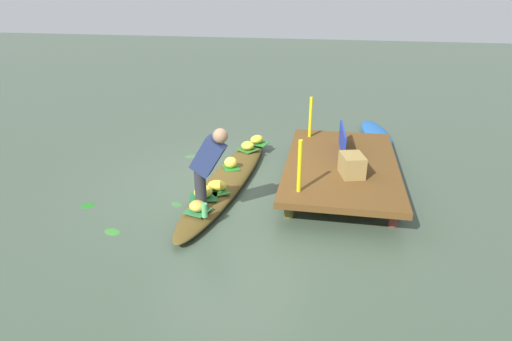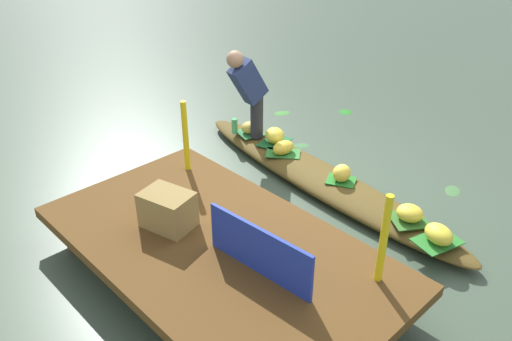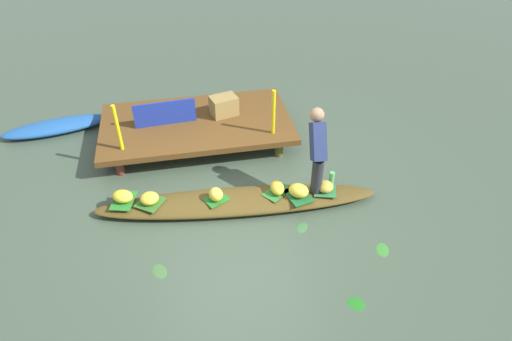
{
  "view_description": "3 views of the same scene",
  "coord_description": "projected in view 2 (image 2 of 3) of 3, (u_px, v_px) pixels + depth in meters",
  "views": [
    {
      "loc": [
        6.36,
        1.61,
        3.11
      ],
      "look_at": [
        0.15,
        0.51,
        0.36
      ],
      "focal_mm": 30.65,
      "sensor_mm": 36.0,
      "label": 1
    },
    {
      "loc": [
        -3.15,
        4.03,
        3.1
      ],
      "look_at": [
        0.42,
        0.6,
        0.26
      ],
      "focal_mm": 36.36,
      "sensor_mm": 36.0,
      "label": 2
    },
    {
      "loc": [
        -0.65,
        -4.7,
        4.33
      ],
      "look_at": [
        0.37,
        0.47,
        0.24
      ],
      "focal_mm": 31.1,
      "sensor_mm": 36.0,
      "label": 3
    }
  ],
  "objects": [
    {
      "name": "banana_bunch_2",
      "position": [
        250.0,
        128.0,
        6.66
      ],
      "size": [
        0.32,
        0.32,
        0.15
      ],
      "primitive_type": "ellipsoid",
      "rotation": [
        0.0,
        0.0,
        2.29
      ],
      "color": "gold",
      "rests_on": "vendor_boat"
    },
    {
      "name": "railing_post_west",
      "position": [
        384.0,
        239.0,
        3.81
      ],
      "size": [
        0.06,
        0.06,
        0.77
      ],
      "primitive_type": "cylinder",
      "color": "yellow",
      "rests_on": "dock_platform"
    },
    {
      "name": "banana_bunch_0",
      "position": [
        283.0,
        148.0,
        6.17
      ],
      "size": [
        0.2,
        0.29,
        0.15
      ],
      "primitive_type": "ellipsoid",
      "rotation": [
        0.0,
        0.0,
        1.55
      ],
      "color": "gold",
      "rests_on": "vendor_boat"
    },
    {
      "name": "banana_bunch_3",
      "position": [
        342.0,
        173.0,
        5.61
      ],
      "size": [
        0.24,
        0.26,
        0.19
      ],
      "primitive_type": "ellipsoid",
      "rotation": [
        0.0,
        0.0,
        4.98
      ],
      "color": "yellow",
      "rests_on": "vendor_boat"
    },
    {
      "name": "vendor_person",
      "position": [
        249.0,
        89.0,
        6.2
      ],
      "size": [
        0.23,
        0.55,
        1.18
      ],
      "color": "#28282D",
      "rests_on": "vendor_boat"
    },
    {
      "name": "railing_post_east",
      "position": [
        186.0,
        136.0,
        5.31
      ],
      "size": [
        0.06,
        0.06,
        0.77
      ],
      "primitive_type": "cylinder",
      "color": "yellow",
      "rests_on": "dock_platform"
    },
    {
      "name": "canal_water",
      "position": [
        319.0,
        185.0,
        5.93
      ],
      "size": [
        40.0,
        40.0,
        0.0
      ],
      "primitive_type": "plane",
      "color": "#3F503F",
      "rests_on": "ground"
    },
    {
      "name": "banana_bunch_5",
      "position": [
        275.0,
        135.0,
        6.42
      ],
      "size": [
        0.37,
        0.36,
        0.19
      ],
      "primitive_type": "ellipsoid",
      "rotation": [
        0.0,
        0.0,
        2.5
      ],
      "color": "gold",
      "rests_on": "vendor_boat"
    },
    {
      "name": "produce_crate",
      "position": [
        168.0,
        210.0,
        4.54
      ],
      "size": [
        0.51,
        0.42,
        0.33
      ],
      "primitive_type": "cube",
      "rotation": [
        0.0,
        0.0,
        0.26
      ],
      "color": "olive",
      "rests_on": "dock_platform"
    },
    {
      "name": "leaf_mat_0",
      "position": [
        283.0,
        153.0,
        6.21
      ],
      "size": [
        0.48,
        0.45,
        0.01
      ],
      "primitive_type": "cube",
      "rotation": [
        0.0,
        0.0,
        0.67
      ],
      "color": "#2F762F",
      "rests_on": "vendor_boat"
    },
    {
      "name": "leaf_mat_1",
      "position": [
        409.0,
        219.0,
        5.02
      ],
      "size": [
        0.47,
        0.47,
        0.01
      ],
      "primitive_type": "cube",
      "rotation": [
        0.0,
        0.0,
        0.97
      ],
      "color": "#316624",
      "rests_on": "vendor_boat"
    },
    {
      "name": "drifting_plant_2",
      "position": [
        453.0,
        191.0,
        5.82
      ],
      "size": [
        0.24,
        0.29,
        0.01
      ],
      "primitive_type": "ellipsoid",
      "rotation": [
        0.0,
        0.0,
        1.96
      ],
      "color": "#3F6C38",
      "rests_on": "ground"
    },
    {
      "name": "drifting_plant_1",
      "position": [
        346.0,
        112.0,
        7.75
      ],
      "size": [
        0.28,
        0.28,
        0.01
      ],
      "primitive_type": "ellipsoid",
      "rotation": [
        0.0,
        0.0,
        2.3
      ],
      "color": "#20711E",
      "rests_on": "ground"
    },
    {
      "name": "market_banner",
      "position": [
        259.0,
        250.0,
        3.97
      ],
      "size": [
        1.02,
        0.1,
        0.42
      ],
      "primitive_type": "cube",
      "rotation": [
        0.0,
        0.0,
        0.07
      ],
      "color": "#1E349F",
      "rests_on": "dock_platform"
    },
    {
      "name": "dock_platform",
      "position": [
        218.0,
        249.0,
        4.42
      ],
      "size": [
        3.2,
        1.8,
        0.38
      ],
      "color": "brown",
      "rests_on": "ground"
    },
    {
      "name": "drifting_plant_3",
      "position": [
        282.0,
        113.0,
        7.72
      ],
      "size": [
        0.23,
        0.28,
        0.01
      ],
      "primitive_type": "ellipsoid",
      "rotation": [
        0.0,
        0.0,
        1.22
      ],
      "color": "#367D2D",
      "rests_on": "ground"
    },
    {
      "name": "banana_bunch_1",
      "position": [
        410.0,
        213.0,
        4.98
      ],
      "size": [
        0.27,
        0.26,
        0.15
      ],
      "primitive_type": "ellipsoid",
      "rotation": [
        0.0,
        0.0,
        1.63
      ],
      "color": "yellow",
      "rests_on": "vendor_boat"
    },
    {
      "name": "leaf_mat_3",
      "position": [
        341.0,
        180.0,
        5.66
      ],
      "size": [
        0.39,
        0.36,
        0.01
      ],
      "primitive_type": "cube",
      "rotation": [
        0.0,
        0.0,
        0.46
      ],
      "color": "#237424",
      "rests_on": "vendor_boat"
    },
    {
      "name": "leaf_mat_5",
      "position": [
        275.0,
        142.0,
        6.47
      ],
      "size": [
        0.4,
        0.47,
        0.01
      ],
      "primitive_type": "cube",
      "rotation": [
        0.0,
        0.0,
        1.83
      ],
      "color": "#1B5D2D",
      "rests_on": "vendor_boat"
    },
    {
      "name": "banana_bunch_4",
      "position": [
        439.0,
        234.0,
        4.69
      ],
      "size": [
        0.36,
        0.33,
        0.16
      ],
      "primitive_type": "ellipsoid",
      "rotation": [
        0.0,
        0.0,
        2.68
      ],
      "color": "yellow",
      "rests_on": "vendor_boat"
    },
    {
      "name": "water_bottle",
      "position": [
        235.0,
        126.0,
        6.65
      ],
      "size": [
        0.08,
        0.08,
        0.2
      ],
      "primitive_type": "cylinder",
      "color": "#54B767",
      "rests_on": "vendor_boat"
    },
    {
      "name": "leaf_mat_4",
      "position": [
        437.0,
        241.0,
        4.73
      ],
      "size": [
        0.39,
        0.48,
        0.01
      ],
      "primitive_type": "cube",
      "rotation": [
        0.0,
        0.0,
        1.3
      ],
      "color": "#277628",
      "rests_on": "vendor_boat"
    },
    {
      "name": "leaf_mat_2",
      "position": [
        250.0,
        133.0,
        6.7
      ],
      "size": [
        0.39,
        0.38,
        0.01
      ],
      "primitive_type": "cube",
      "rotation": [
        0.0,
        0.0,
        2.86
      ],
      "color": "#2C703C",
      "rests_on": "vendor_boat"
    },
    {
      "name": "drifting_plant_0",
      "position": [
        302.0,
        145.0,
        6.79
      ],
      "size": [
        0.24,
        0.25,
        0.01
      ],
      "primitive_type": "ellipsoid",
      "rotation": [
        0.0,
        0.0,
        0.93
      ],
      "color": "#386B37",
      "rests_on": "ground"
    },
    {
      "name": "vendor_boat",
      "position": [
        319.0,
        178.0,
        5.89
      ],
      "size": [
        4.06,
        0.97,
        0.18
      ],
      "primitive_type": "ellipsoid",
      "rotation": [
        0.0,
        0.0,
        -0.09
      ],
      "color": "#53411A",
      "rests_on": "ground"
    }
  ]
}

